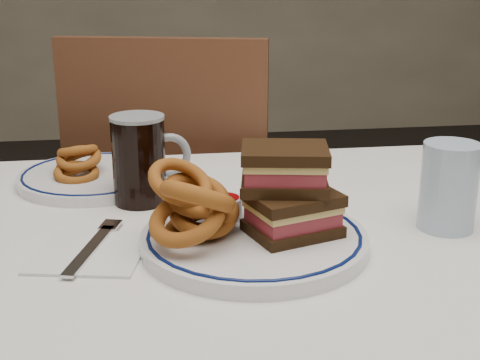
{
  "coord_description": "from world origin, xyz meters",
  "views": [
    {
      "loc": [
        -0.13,
        -0.83,
        1.11
      ],
      "look_at": [
        -0.02,
        -0.01,
        0.84
      ],
      "focal_mm": 50.0,
      "sensor_mm": 36.0,
      "label": 1
    }
  ],
  "objects": [
    {
      "name": "dining_table",
      "position": [
        0.0,
        0.0,
        0.64
      ],
      "size": [
        1.27,
        0.87,
        0.75
      ],
      "color": "white",
      "rests_on": "floor"
    },
    {
      "name": "chair_far",
      "position": [
        -0.07,
        0.68,
        0.52
      ],
      "size": [
        0.54,
        0.54,
        0.96
      ],
      "color": "#442715",
      "rests_on": "floor"
    },
    {
      "name": "main_plate",
      "position": [
        -0.0,
        -0.03,
        0.76
      ],
      "size": [
        0.3,
        0.3,
        0.02
      ],
      "color": "silver",
      "rests_on": "dining_table"
    },
    {
      "name": "reuben_sandwich",
      "position": [
        0.04,
        -0.03,
        0.83
      ],
      "size": [
        0.14,
        0.13,
        0.12
      ],
      "color": "black",
      "rests_on": "main_plate"
    },
    {
      "name": "onion_rings_main",
      "position": [
        -0.08,
        -0.03,
        0.81
      ],
      "size": [
        0.13,
        0.15,
        0.12
      ],
      "color": "brown",
      "rests_on": "main_plate"
    },
    {
      "name": "ketchup_ramekin",
      "position": [
        -0.03,
        0.04,
        0.79
      ],
      "size": [
        0.05,
        0.05,
        0.03
      ],
      "color": "silver",
      "rests_on": "main_plate"
    },
    {
      "name": "beer_mug",
      "position": [
        -0.15,
        0.17,
        0.82
      ],
      "size": [
        0.12,
        0.08,
        0.14
      ],
      "color": "black",
      "rests_on": "dining_table"
    },
    {
      "name": "water_glass",
      "position": [
        0.28,
        0.0,
        0.81
      ],
      "size": [
        0.08,
        0.08,
        0.12
      ],
      "primitive_type": "cylinder",
      "color": "#A5BDD4",
      "rests_on": "dining_table"
    },
    {
      "name": "far_plate",
      "position": [
        -0.23,
        0.28,
        0.76
      ],
      "size": [
        0.26,
        0.26,
        0.02
      ],
      "color": "silver",
      "rests_on": "dining_table"
    },
    {
      "name": "onion_rings_far",
      "position": [
        -0.25,
        0.28,
        0.79
      ],
      "size": [
        0.09,
        0.12,
        0.06
      ],
      "color": "brown",
      "rests_on": "far_plate"
    },
    {
      "name": "napkin_fork",
      "position": [
        -0.22,
        -0.02,
        0.75
      ],
      "size": [
        0.16,
        0.18,
        0.01
      ],
      "color": "silver",
      "rests_on": "dining_table"
    }
  ]
}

